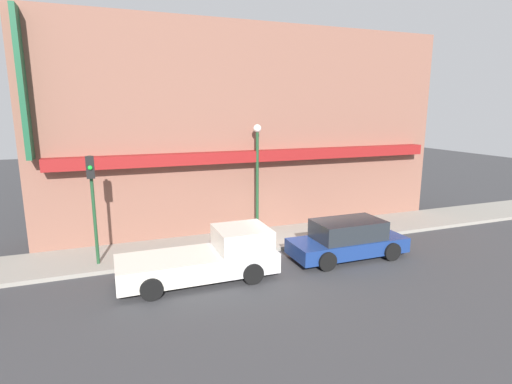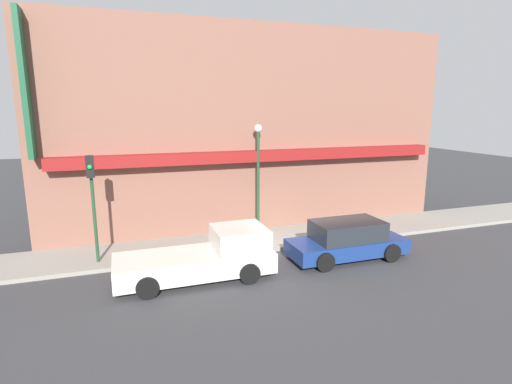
# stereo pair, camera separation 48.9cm
# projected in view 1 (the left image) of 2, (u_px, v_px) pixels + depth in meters

# --- Properties ---
(ground_plane) EXTENTS (80.00, 80.00, 0.00)m
(ground_plane) POSITION_uv_depth(u_px,v_px,m) (283.00, 250.00, 16.86)
(ground_plane) COLOR #38383A
(sidewalk) EXTENTS (36.00, 2.93, 0.16)m
(sidewalk) POSITION_uv_depth(u_px,v_px,m) (270.00, 238.00, 18.18)
(sidewalk) COLOR gray
(sidewalk) RESTS_ON ground
(building) EXTENTS (19.80, 3.80, 9.70)m
(building) POSITION_uv_depth(u_px,v_px,m) (248.00, 130.00, 19.90)
(building) COLOR brown
(building) RESTS_ON ground
(pickup_truck) EXTENTS (5.44, 2.23, 1.72)m
(pickup_truck) POSITION_uv_depth(u_px,v_px,m) (209.00, 258.00, 13.96)
(pickup_truck) COLOR silver
(pickup_truck) RESTS_ON ground
(parked_car) EXTENTS (4.71, 2.04, 1.54)m
(parked_car) POSITION_uv_depth(u_px,v_px,m) (348.00, 239.00, 15.94)
(parked_car) COLOR navy
(parked_car) RESTS_ON ground
(fire_hydrant) EXTENTS (0.18, 0.18, 0.63)m
(fire_hydrant) POSITION_uv_depth(u_px,v_px,m) (256.00, 237.00, 17.10)
(fire_hydrant) COLOR yellow
(fire_hydrant) RESTS_ON sidewalk
(street_lamp) EXTENTS (0.36, 0.36, 5.03)m
(street_lamp) POSITION_uv_depth(u_px,v_px,m) (257.00, 165.00, 18.24)
(street_lamp) COLOR #1E4728
(street_lamp) RESTS_ON sidewalk
(traffic_light) EXTENTS (0.28, 0.42, 4.08)m
(traffic_light) POSITION_uv_depth(u_px,v_px,m) (92.00, 192.00, 14.40)
(traffic_light) COLOR #1E4728
(traffic_light) RESTS_ON sidewalk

